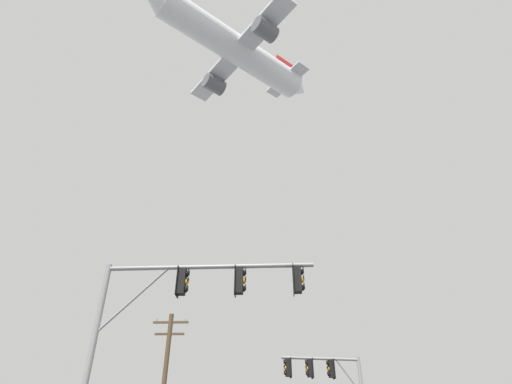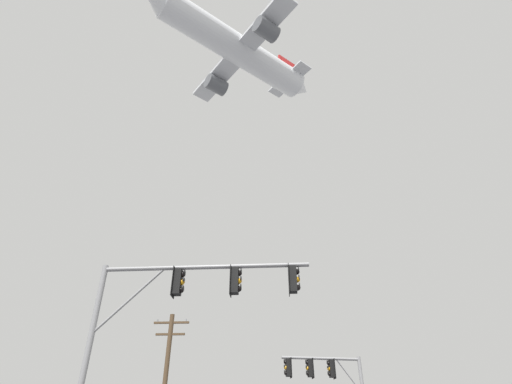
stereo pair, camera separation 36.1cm
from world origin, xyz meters
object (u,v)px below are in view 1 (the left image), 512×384
(signal_pole_far, at_px, (329,381))
(utility_pole, at_px, (164,381))
(signal_pole_near, at_px, (183,305))
(airplane, at_px, (234,49))

(signal_pole_far, height_order, utility_pole, utility_pole)
(signal_pole_near, height_order, signal_pole_far, signal_pole_near)
(utility_pole, height_order, airplane, airplane)
(signal_pole_far, distance_m, utility_pole, 9.41)
(signal_pole_near, relative_size, signal_pole_far, 1.32)
(signal_pole_far, bearing_deg, utility_pole, 175.80)
(signal_pole_near, bearing_deg, signal_pole_far, 61.31)
(signal_pole_near, height_order, utility_pole, utility_pole)
(signal_pole_near, relative_size, utility_pole, 0.89)
(signal_pole_near, bearing_deg, airplane, 93.66)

